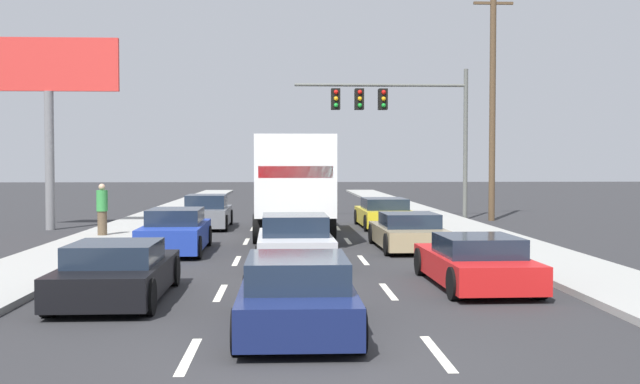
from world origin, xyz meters
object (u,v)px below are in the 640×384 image
(traffic_signal_mast, at_px, (388,108))
(pedestrian_near_corner, at_px, (102,209))
(utility_pole_mid, at_px, (492,103))
(roadside_billboard, at_px, (49,87))
(car_black, at_px, (117,273))
(car_tan, at_px, (408,232))
(car_red, at_px, (475,263))
(car_navy, at_px, (297,296))
(box_truck, at_px, (293,180))
(car_gray, at_px, (207,213))
(car_yellow, at_px, (384,214))
(car_silver, at_px, (295,241))
(car_blue, at_px, (176,232))

(traffic_signal_mast, height_order, pedestrian_near_corner, traffic_signal_mast)
(traffic_signal_mast, relative_size, utility_pole_mid, 0.77)
(roadside_billboard, bearing_deg, car_black, -68.80)
(car_tan, relative_size, car_red, 1.01)
(utility_pole_mid, bearing_deg, roadside_billboard, -168.19)
(car_navy, bearing_deg, pedestrian_near_corner, 114.06)
(box_truck, height_order, utility_pole_mid, utility_pole_mid)
(car_gray, distance_m, car_tan, 10.39)
(car_black, relative_size, roadside_billboard, 0.57)
(car_navy, height_order, car_yellow, car_yellow)
(car_gray, bearing_deg, roadside_billboard, -175.18)
(car_gray, xyz_separation_m, car_silver, (3.40, -10.88, -0.03))
(car_gray, distance_m, utility_pole_mid, 13.81)
(car_black, bearing_deg, traffic_signal_mast, 68.51)
(car_tan, bearing_deg, utility_pole_mid, 63.18)
(car_gray, xyz_separation_m, car_blue, (-0.07, -8.23, -0.02))
(car_navy, height_order, traffic_signal_mast, traffic_signal_mast)
(car_black, distance_m, car_navy, 4.38)
(utility_pole_mid, distance_m, pedestrian_near_corner, 17.96)
(car_silver, distance_m, car_red, 5.40)
(car_silver, relative_size, pedestrian_near_corner, 2.39)
(car_blue, height_order, car_tan, car_blue)
(car_gray, bearing_deg, traffic_signal_mast, 27.64)
(car_blue, relative_size, car_yellow, 0.99)
(box_truck, bearing_deg, pedestrian_near_corner, -175.03)
(car_tan, bearing_deg, roadside_billboard, 150.70)
(car_tan, xyz_separation_m, pedestrian_near_corner, (-10.04, 3.52, 0.51))
(car_tan, height_order, pedestrian_near_corner, pedestrian_near_corner)
(car_blue, height_order, car_yellow, car_blue)
(car_gray, height_order, car_yellow, car_gray)
(roadside_billboard, bearing_deg, car_blue, -52.17)
(car_red, bearing_deg, utility_pole_mid, 73.56)
(car_silver, bearing_deg, traffic_signal_mast, 73.38)
(box_truck, bearing_deg, car_blue, -127.50)
(car_blue, xyz_separation_m, box_truck, (3.49, 4.54, 1.43))
(car_gray, distance_m, car_black, 16.01)
(car_navy, relative_size, car_red, 0.95)
(car_red, xyz_separation_m, roadside_billboard, (-13.24, 14.24, 5.06))
(car_silver, bearing_deg, car_tan, 41.70)
(traffic_signal_mast, xyz_separation_m, roadside_billboard, (-13.94, -4.64, 0.44))
(car_tan, bearing_deg, car_blue, -176.29)
(car_black, distance_m, traffic_signal_mast, 22.13)
(traffic_signal_mast, bearing_deg, car_silver, -106.62)
(roadside_billboard, bearing_deg, car_navy, -62.78)
(car_gray, xyz_separation_m, car_red, (7.17, -14.75, -0.10))
(car_gray, bearing_deg, car_black, -90.18)
(car_tan, distance_m, car_red, 6.98)
(car_tan, distance_m, roadside_billboard, 15.68)
(car_blue, distance_m, car_silver, 4.37)
(car_navy, distance_m, car_tan, 11.56)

